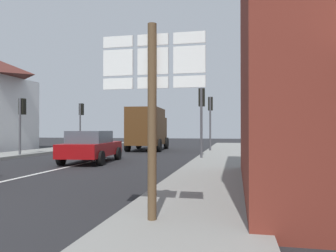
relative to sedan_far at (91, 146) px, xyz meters
name	(u,v)px	position (x,y,z in m)	size (l,w,h in m)	color
ground_plane	(89,162)	(-0.14, 0.04, -0.76)	(80.00, 80.00, 0.00)	#232326
sidewalk_right	(216,169)	(5.86, -1.96, -0.69)	(2.48, 44.00, 0.14)	gray
lane_centre_stripe	(38,174)	(-0.14, -3.96, -0.75)	(0.16, 12.00, 0.01)	silver
sedan_far	(91,146)	(0.00, 0.00, 0.00)	(2.27, 4.34, 1.47)	maroon
delivery_truck	(148,128)	(0.26, 8.84, 0.89)	(2.76, 5.13, 3.05)	#4C2D14
route_sign_post	(152,100)	(5.31, -9.09, 1.24)	(1.66, 0.14, 3.20)	brown
traffic_light_near_right	(202,107)	(4.92, 2.14, 1.90)	(0.30, 0.49, 3.59)	#47474C
traffic_light_near_left	(22,114)	(-5.19, 2.08, 1.67)	(0.30, 0.49, 3.28)	#47474C
traffic_light_far_right	(210,111)	(4.92, 7.79, 1.99)	(0.30, 0.49, 3.71)	#47474C
traffic_light_far_left	(81,115)	(-5.19, 9.18, 1.87)	(0.30, 0.49, 3.55)	#47474C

